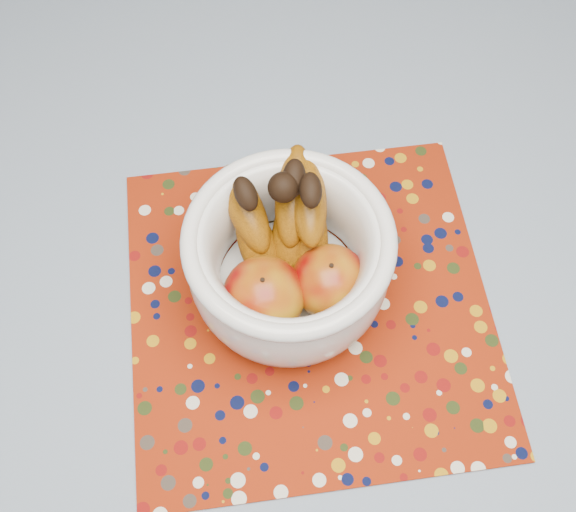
% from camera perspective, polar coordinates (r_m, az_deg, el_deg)
% --- Properties ---
extents(table, '(1.20, 1.20, 0.75)m').
position_cam_1_polar(table, '(0.86, 1.17, -11.23)').
color(table, brown).
rests_on(table, ground).
extents(tablecloth, '(1.32, 1.32, 0.01)m').
position_cam_1_polar(tablecloth, '(0.78, 1.28, -9.61)').
color(tablecloth, slate).
rests_on(tablecloth, table).
extents(placemat, '(0.44, 0.44, 0.00)m').
position_cam_1_polar(placemat, '(0.80, 1.87, -4.23)').
color(placemat, maroon).
rests_on(placemat, tablecloth).
extents(fruit_bowl, '(0.22, 0.24, 0.18)m').
position_cam_1_polar(fruit_bowl, '(0.74, -0.02, 0.38)').
color(fruit_bowl, white).
rests_on(fruit_bowl, placemat).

